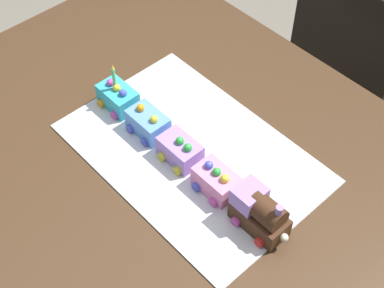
# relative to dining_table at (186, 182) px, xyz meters

# --- Properties ---
(dining_table) EXTENTS (1.40, 1.00, 0.74)m
(dining_table) POSITION_rel_dining_table_xyz_m (0.00, 0.00, 0.00)
(dining_table) COLOR #4C331E
(dining_table) RESTS_ON ground
(chair) EXTENTS (0.44, 0.44, 0.86)m
(chair) POSITION_rel_dining_table_xyz_m (0.05, -0.83, -0.16)
(chair) COLOR black
(chair) RESTS_ON ground
(cake_board) EXTENTS (0.60, 0.40, 0.00)m
(cake_board) POSITION_rel_dining_table_xyz_m (-0.01, -0.02, 0.11)
(cake_board) COLOR silver
(cake_board) RESTS_ON dining_table
(cake_locomotive) EXTENTS (0.14, 0.08, 0.12)m
(cake_locomotive) POSITION_rel_dining_table_xyz_m (-0.25, 0.02, 0.16)
(cake_locomotive) COLOR #472816
(cake_locomotive) RESTS_ON cake_board
(cake_car_caboose_bubblegum) EXTENTS (0.10, 0.08, 0.07)m
(cake_car_caboose_bubblegum) POSITION_rel_dining_table_xyz_m (-0.12, 0.02, 0.14)
(cake_car_caboose_bubblegum) COLOR pink
(cake_car_caboose_bubblegum) RESTS_ON cake_board
(cake_car_hopper_lavender) EXTENTS (0.10, 0.08, 0.07)m
(cake_car_hopper_lavender) POSITION_rel_dining_table_xyz_m (-0.00, 0.02, 0.14)
(cake_car_hopper_lavender) COLOR #AD84E0
(cake_car_hopper_lavender) RESTS_ON cake_board
(cake_car_tanker_sky_blue) EXTENTS (0.10, 0.08, 0.07)m
(cake_car_tanker_sky_blue) POSITION_rel_dining_table_xyz_m (0.12, 0.02, 0.14)
(cake_car_tanker_sky_blue) COLOR #669EEA
(cake_car_tanker_sky_blue) RESTS_ON cake_board
(cake_car_flatbed_turquoise) EXTENTS (0.10, 0.08, 0.07)m
(cake_car_flatbed_turquoise) POSITION_rel_dining_table_xyz_m (0.23, 0.02, 0.14)
(cake_car_flatbed_turquoise) COLOR #38B7C6
(cake_car_flatbed_turquoise) RESTS_ON cake_board
(birthday_candle) EXTENTS (0.01, 0.01, 0.06)m
(birthday_candle) POSITION_rel_dining_table_xyz_m (0.24, 0.02, 0.21)
(birthday_candle) COLOR #66D872
(birthday_candle) RESTS_ON cake_car_flatbed_turquoise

